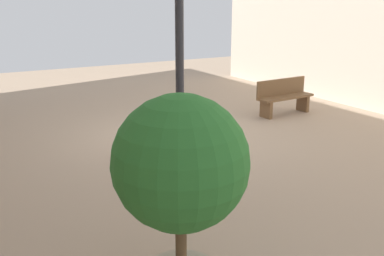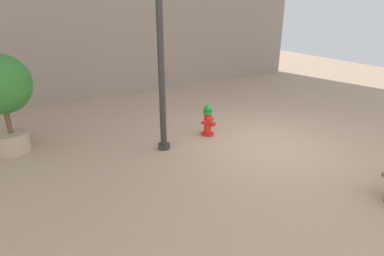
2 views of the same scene
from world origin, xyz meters
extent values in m
plane|color=tan|center=(0.00, 0.00, 0.00)|extent=(23.40, 23.40, 0.00)
cylinder|color=red|center=(1.14, 0.90, 0.03)|extent=(0.32, 0.32, 0.05)
cylinder|color=red|center=(1.14, 0.90, 0.32)|extent=(0.19, 0.19, 0.53)
cylinder|color=#198C33|center=(1.14, 0.90, 0.61)|extent=(0.23, 0.23, 0.06)
sphere|color=#198C33|center=(1.14, 0.90, 0.70)|extent=(0.22, 0.22, 0.22)
cylinder|color=red|center=(1.18, 0.76, 0.38)|extent=(0.12, 0.15, 0.08)
cylinder|color=red|center=(1.10, 1.03, 0.38)|extent=(0.12, 0.15, 0.08)
cylinder|color=red|center=(0.99, 0.86, 0.34)|extent=(0.16, 0.14, 0.11)
cylinder|color=tan|center=(2.56, 5.22, 0.23)|extent=(0.71, 0.71, 0.46)
cylinder|color=brown|center=(2.56, 5.22, 0.82)|extent=(0.11, 0.11, 0.73)
sphere|color=#2D722D|center=(2.56, 5.22, 1.57)|extent=(1.27, 1.27, 1.27)
cylinder|color=#2D2D33|center=(0.97, 2.22, 0.06)|extent=(0.28, 0.28, 0.12)
cylinder|color=#2D2D33|center=(0.97, 2.22, 2.10)|extent=(0.14, 0.14, 3.96)
camera|label=1|loc=(4.33, 8.53, 2.98)|focal=41.16mm
camera|label=2|loc=(-5.27, 5.17, 3.23)|focal=30.43mm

